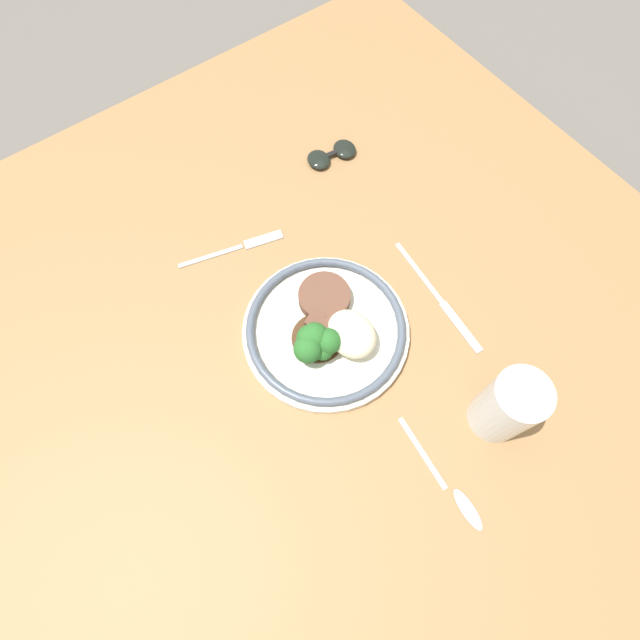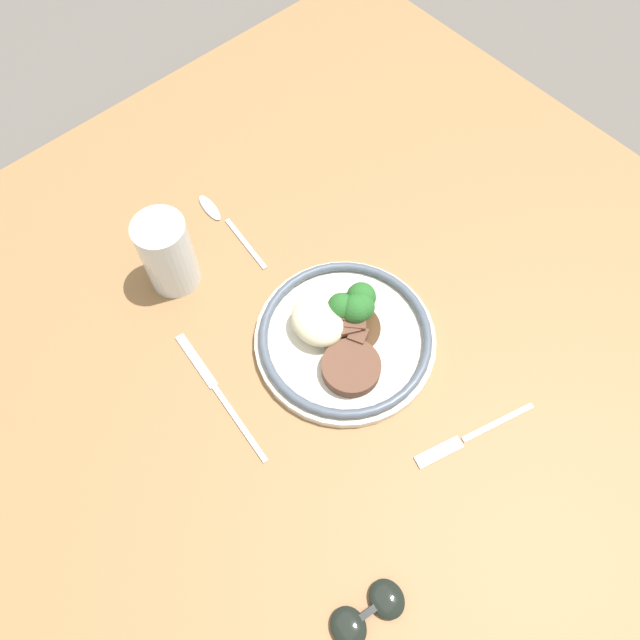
{
  "view_description": "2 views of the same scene",
  "coord_description": "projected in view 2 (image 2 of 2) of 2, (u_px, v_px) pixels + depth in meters",
  "views": [
    {
      "loc": [
        0.22,
        -0.17,
        0.7
      ],
      "look_at": [
        -0.0,
        -0.0,
        0.07
      ],
      "focal_mm": 28.0,
      "sensor_mm": 36.0,
      "label": 1
    },
    {
      "loc": [
        -0.24,
        0.26,
        0.78
      ],
      "look_at": [
        0.03,
        0.02,
        0.09
      ],
      "focal_mm": 35.0,
      "sensor_mm": 36.0,
      "label": 2
    }
  ],
  "objects": [
    {
      "name": "ground_plane",
      "position": [
        347.0,
        357.0,
        0.86
      ],
      "size": [
        8.0,
        8.0,
        0.0
      ],
      "primitive_type": "plane",
      "color": "#5B5651"
    },
    {
      "name": "dining_table",
      "position": [
        347.0,
        351.0,
        0.84
      ],
      "size": [
        1.16,
        1.13,
        0.04
      ],
      "color": "olive",
      "rests_on": "ground"
    },
    {
      "name": "plate",
      "position": [
        343.0,
        334.0,
        0.81
      ],
      "size": [
        0.24,
        0.24,
        0.07
      ],
      "color": "silver",
      "rests_on": "dining_table"
    },
    {
      "name": "juice_glass",
      "position": [
        169.0,
        257.0,
        0.83
      ],
      "size": [
        0.07,
        0.07,
        0.12
      ],
      "color": "orange",
      "rests_on": "dining_table"
    },
    {
      "name": "fork",
      "position": [
        464.0,
        439.0,
        0.76
      ],
      "size": [
        0.06,
        0.16,
        0.0
      ],
      "rotation": [
        0.0,
        0.0,
        1.3
      ],
      "color": "#B7B7BC",
      "rests_on": "dining_table"
    },
    {
      "name": "knife",
      "position": [
        217.0,
        390.0,
        0.79
      ],
      "size": [
        0.21,
        0.03,
        0.0
      ],
      "rotation": [
        0.0,
        0.0,
        -0.1
      ],
      "color": "#B7B7BC",
      "rests_on": "dining_table"
    },
    {
      "name": "spoon",
      "position": [
        220.0,
        216.0,
        0.92
      ],
      "size": [
        0.17,
        0.03,
        0.01
      ],
      "rotation": [
        0.0,
        0.0,
        -0.11
      ],
      "color": "#B7B7BC",
      "rests_on": "dining_table"
    },
    {
      "name": "sunglasses",
      "position": [
        368.0,
        613.0,
        0.67
      ],
      "size": [
        0.06,
        0.09,
        0.01
      ],
      "rotation": [
        0.0,
        0.0,
        -0.15
      ],
      "color": "black",
      "rests_on": "dining_table"
    }
  ]
}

